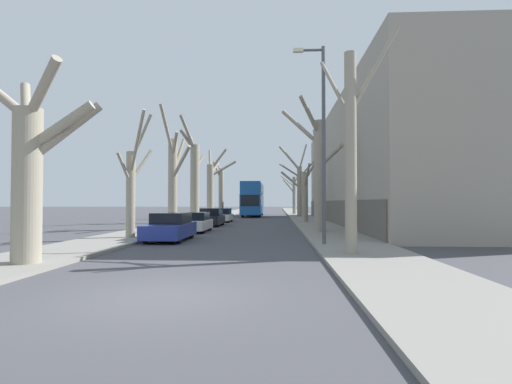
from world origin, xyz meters
name	(u,v)px	position (x,y,z in m)	size (l,w,h in m)	color
ground_plane	(158,297)	(0.00, 0.00, 0.00)	(300.00, 300.00, 0.00)	#424247
sidewalk_left	(222,215)	(-5.68, 50.00, 0.06)	(3.40, 120.00, 0.12)	gray
sidewalk_right	(299,215)	(5.68, 50.00, 0.06)	(3.40, 120.00, 0.12)	gray
building_facade_right	(384,167)	(12.37, 29.45, 5.15)	(10.08, 39.70, 10.31)	#9E9384
street_tree_left_0	(29,168)	(-5.00, 3.50, 2.95)	(4.25, 2.61, 6.34)	gray
street_tree_left_1	(132,186)	(-5.03, 12.08, 2.77)	(1.84, 3.05, 6.45)	gray
street_tree_left_2	(173,176)	(-5.00, 20.12, 3.77)	(2.23, 3.80, 8.62)	gray
street_tree_left_3	(194,178)	(-5.26, 28.65, 4.21)	(1.95, 3.89, 9.73)	gray
street_tree_left_4	(212,186)	(-5.11, 37.56, 3.79)	(3.36, 2.55, 8.12)	gray
street_tree_left_5	(221,189)	(-5.24, 45.98, 3.65)	(1.42, 2.89, 7.77)	gray
street_tree_right_0	(351,144)	(5.08, 6.21, 4.00)	(2.70, 2.33, 8.31)	gray
street_tree_right_1	(319,170)	(5.08, 17.24, 3.98)	(3.74, 3.22, 8.38)	gray
street_tree_right_2	(304,191)	(4.94, 29.23, 2.99)	(4.06, 3.16, 7.30)	gray
street_tree_right_3	(300,187)	(5.29, 42.16, 3.77)	(4.97, 2.58, 9.39)	gray
street_tree_right_4	(294,194)	(5.01, 53.46, 3.21)	(2.88, 3.30, 6.39)	gray
double_decker_bus	(253,198)	(-0.81, 45.71, 2.53)	(2.56, 12.00, 4.47)	#19519E
parked_car_0	(170,227)	(-2.91, 11.71, 0.66)	(1.82, 4.34, 1.39)	navy
parked_car_1	(194,222)	(-2.91, 17.51, 0.61)	(1.82, 4.02, 1.26)	silver
parked_car_2	(211,217)	(-2.91, 24.14, 0.67)	(1.77, 4.38, 1.43)	black
parked_car_3	(222,215)	(-2.91, 30.54, 0.63)	(1.79, 4.11, 1.32)	silver
lamp_post	(322,135)	(4.39, 9.36, 4.85)	(1.40, 0.20, 8.76)	#4C4F54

